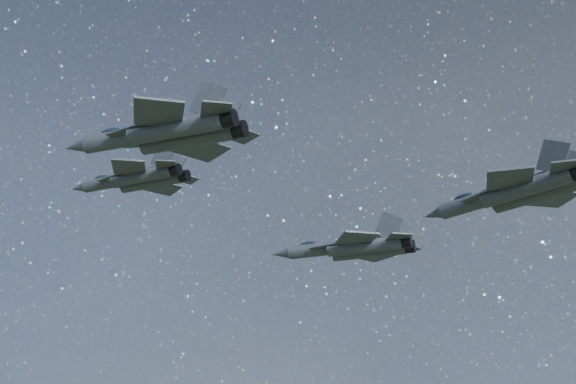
% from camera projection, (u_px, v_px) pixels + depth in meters
% --- Properties ---
extents(jet_lead, '(16.36, 11.59, 4.15)m').
position_uv_depth(jet_lead, '(137.00, 179.00, 76.98)').
color(jet_lead, '#2E3439').
extents(jet_left, '(20.18, 14.17, 5.09)m').
position_uv_depth(jet_left, '(355.00, 248.00, 87.32)').
color(jet_left, '#2E3439').
extents(jet_right, '(19.98, 14.00, 5.04)m').
position_uv_depth(jet_right, '(167.00, 133.00, 62.96)').
color(jet_right, '#2E3439').
extents(jet_slot, '(20.10, 13.35, 5.12)m').
position_uv_depth(jet_slot, '(517.00, 192.00, 69.43)').
color(jet_slot, '#2E3439').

